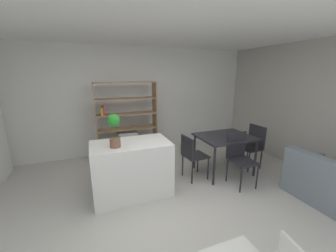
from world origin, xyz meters
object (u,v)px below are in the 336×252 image
object	(u,v)px
dining_table	(225,140)
dining_chair_window_side	(253,143)
dining_chair_island_side	(192,153)
potted_plant_on_island	(114,128)
dining_chair_near	(239,154)
open_bookshelf	(126,127)
kitchen_island	(132,169)

from	to	relation	value
dining_table	dining_chair_window_side	world-z (taller)	dining_chair_window_side
dining_chair_window_side	dining_chair_island_side	world-z (taller)	dining_chair_window_side
potted_plant_on_island	dining_chair_near	world-z (taller)	potted_plant_on_island
open_bookshelf	potted_plant_on_island	bearing A→B (deg)	-104.24
dining_chair_window_side	dining_chair_island_side	size ratio (longest dim) A/B	1.06
kitchen_island	dining_chair_window_side	distance (m)	2.67
potted_plant_on_island	dining_table	size ratio (longest dim) A/B	0.48
dining_table	open_bookshelf	bearing A→B (deg)	139.46
dining_table	dining_chair_window_side	size ratio (longest dim) A/B	1.16
kitchen_island	open_bookshelf	size ratio (longest dim) A/B	0.69
open_bookshelf	dining_chair_window_side	size ratio (longest dim) A/B	1.97
kitchen_island	potted_plant_on_island	xyz separation A→B (m)	(-0.25, -0.11, 0.76)
open_bookshelf	dining_chair_island_side	xyz separation A→B (m)	(0.99, -1.49, -0.26)
dining_chair_near	dining_chair_island_side	world-z (taller)	dining_chair_near
open_bookshelf	dining_chair_near	world-z (taller)	open_bookshelf
dining_table	kitchen_island	bearing A→B (deg)	-176.98
kitchen_island	potted_plant_on_island	bearing A→B (deg)	-155.91
dining_table	dining_chair_near	bearing A→B (deg)	-89.62
open_bookshelf	dining_chair_island_side	size ratio (longest dim) A/B	2.10
potted_plant_on_island	dining_chair_window_side	world-z (taller)	potted_plant_on_island
dining_chair_window_side	dining_chair_near	bearing A→B (deg)	-61.93
dining_chair_near	dining_chair_window_side	bearing A→B (deg)	32.89
kitchen_island	dining_chair_window_side	bearing A→B (deg)	2.28
dining_table	dining_chair_island_side	size ratio (longest dim) A/B	1.24
open_bookshelf	dining_chair_near	xyz separation A→B (m)	(1.74, -1.93, -0.22)
dining_table	dining_chair_island_side	bearing A→B (deg)	-179.40
potted_plant_on_island	dining_chair_near	distance (m)	2.27
potted_plant_on_island	dining_chair_near	size ratio (longest dim) A/B	0.53
dining_chair_near	potted_plant_on_island	bearing A→B (deg)	175.43
open_bookshelf	dining_chair_island_side	distance (m)	1.81
kitchen_island	open_bookshelf	distance (m)	1.63
open_bookshelf	dining_chair_island_side	bearing A→B (deg)	-56.43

